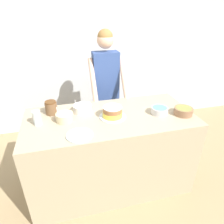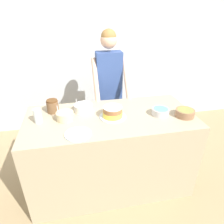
# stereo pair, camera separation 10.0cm
# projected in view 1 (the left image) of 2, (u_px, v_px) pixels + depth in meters

# --- Properties ---
(ground_plane) EXTENTS (14.00, 14.00, 0.00)m
(ground_plane) POSITION_uv_depth(u_px,v_px,m) (120.00, 209.00, 2.23)
(ground_plane) COLOR tan
(wall_back) EXTENTS (10.00, 0.05, 2.60)m
(wall_back) POSITION_uv_depth(u_px,v_px,m) (88.00, 54.00, 3.30)
(wall_back) COLOR silver
(wall_back) RESTS_ON ground_plane
(counter) EXTENTS (1.81, 0.84, 0.95)m
(counter) POSITION_uv_depth(u_px,v_px,m) (111.00, 151.00, 2.37)
(counter) COLOR tan
(counter) RESTS_ON ground_plane
(person_baker) EXTENTS (0.46, 0.48, 1.76)m
(person_baker) POSITION_uv_depth(u_px,v_px,m) (106.00, 81.00, 2.73)
(person_baker) COLOR #2D2D38
(person_baker) RESTS_ON ground_plane
(cake) EXTENTS (0.28, 0.28, 0.12)m
(cake) POSITION_uv_depth(u_px,v_px,m) (113.00, 112.00, 2.10)
(cake) COLOR silver
(cake) RESTS_ON counter
(frosting_bowl_olive) EXTENTS (0.20, 0.20, 0.08)m
(frosting_bowl_olive) POSITION_uv_depth(u_px,v_px,m) (183.00, 111.00, 2.16)
(frosting_bowl_olive) COLOR #936B4C
(frosting_bowl_olive) RESTS_ON counter
(frosting_bowl_white) EXTENTS (0.21, 0.21, 0.15)m
(frosting_bowl_white) POSITION_uv_depth(u_px,v_px,m) (83.00, 108.00, 2.21)
(frosting_bowl_white) COLOR white
(frosting_bowl_white) RESTS_ON counter
(frosting_bowl_blue) EXTENTS (0.18, 0.18, 0.07)m
(frosting_bowl_blue) POSITION_uv_depth(u_px,v_px,m) (159.00, 110.00, 2.18)
(frosting_bowl_blue) COLOR silver
(frosting_bowl_blue) RESTS_ON counter
(frosting_bowl_pink) EXTENTS (0.18, 0.18, 0.16)m
(frosting_bowl_pink) POSITION_uv_depth(u_px,v_px,m) (65.00, 117.00, 2.03)
(frosting_bowl_pink) COLOR beige
(frosting_bowl_pink) RESTS_ON counter
(drinking_glass) EXTENTS (0.08, 0.08, 0.15)m
(drinking_glass) POSITION_uv_depth(u_px,v_px,m) (37.00, 118.00, 1.96)
(drinking_glass) COLOR silver
(drinking_glass) RESTS_ON counter
(ceramic_plate) EXTENTS (0.25, 0.25, 0.01)m
(ceramic_plate) POSITION_uv_depth(u_px,v_px,m) (80.00, 135.00, 1.82)
(ceramic_plate) COLOR silver
(ceramic_plate) RESTS_ON counter
(stoneware_jar) EXTENTS (0.13, 0.13, 0.15)m
(stoneware_jar) POSITION_uv_depth(u_px,v_px,m) (51.00, 108.00, 2.16)
(stoneware_jar) COLOR brown
(stoneware_jar) RESTS_ON counter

